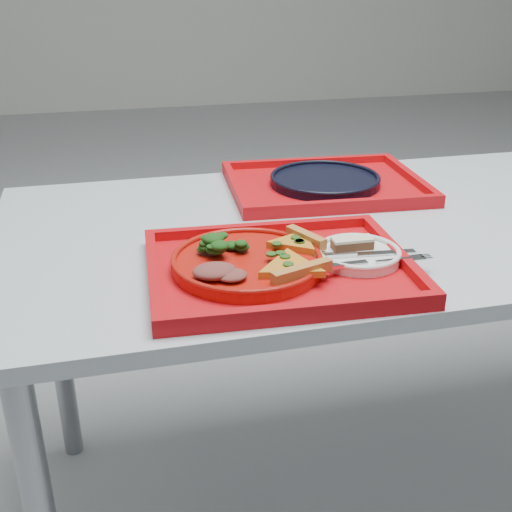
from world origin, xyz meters
The scene contains 14 objects.
ground centered at (0.00, 0.00, 0.00)m, with size 10.00×10.00×0.00m, color gray.
table centered at (0.00, 0.00, 0.68)m, with size 1.60×0.80×0.75m.
tray_main centered at (-0.28, -0.21, 0.76)m, with size 0.45×0.35×0.01m, color #BC0910.
tray_far centered at (-0.05, 0.21, 0.76)m, with size 0.45×0.35×0.01m, color #BC0910.
dinner_plate centered at (-0.34, -0.20, 0.77)m, with size 0.26×0.26×0.02m, color #AF130B.
side_plate centered at (-0.14, -0.21, 0.77)m, with size 0.15×0.15×0.01m, color white.
navy_plate centered at (-0.05, 0.21, 0.77)m, with size 0.26×0.26×0.02m, color black.
pizza_slice_a centered at (-0.28, -0.26, 0.79)m, with size 0.13×0.11×0.02m, color gold, non-canonical shape.
pizza_slice_b centered at (-0.24, -0.17, 0.79)m, with size 0.10×0.09×0.02m, color gold, non-canonical shape.
salad_heap centered at (-0.37, -0.15, 0.80)m, with size 0.09×0.08×0.04m, color black.
meat_portion centered at (-0.40, -0.25, 0.79)m, with size 0.07×0.06×0.02m, color brown.
dessert_bar centered at (-0.14, -0.19, 0.79)m, with size 0.07×0.03×0.02m.
knife centered at (-0.13, -0.22, 0.78)m, with size 0.18×0.02×0.01m, color silver.
fork centered at (-0.13, -0.26, 0.78)m, with size 0.18×0.02×0.01m, color silver.
Camera 1 is at (-0.56, -1.17, 1.24)m, focal length 45.00 mm.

